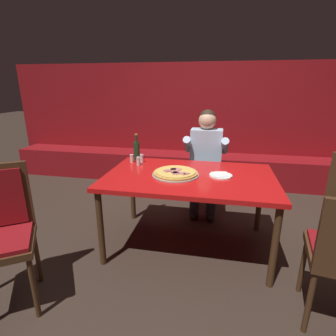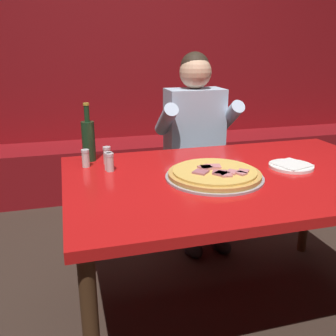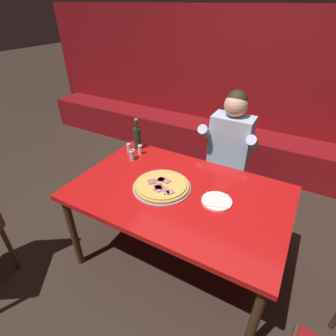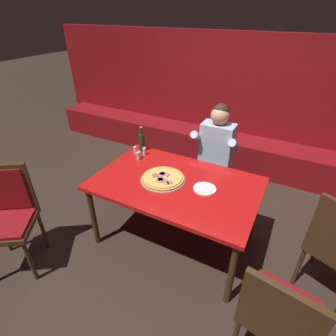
{
  "view_description": "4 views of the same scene",
  "coord_description": "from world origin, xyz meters",
  "px_view_note": "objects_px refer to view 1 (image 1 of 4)",
  "views": [
    {
      "loc": [
        0.25,
        -2.3,
        1.55
      ],
      "look_at": [
        -0.24,
        0.19,
        0.74
      ],
      "focal_mm": 28.0,
      "sensor_mm": 36.0,
      "label": 1
    },
    {
      "loc": [
        -0.74,
        -1.47,
        1.31
      ],
      "look_at": [
        -0.25,
        0.3,
        0.71
      ],
      "focal_mm": 40.0,
      "sensor_mm": 36.0,
      "label": 2
    },
    {
      "loc": [
        0.67,
        -1.36,
        1.93
      ],
      "look_at": [
        -0.1,
        0.01,
        0.91
      ],
      "focal_mm": 28.0,
      "sensor_mm": 36.0,
      "label": 3
    },
    {
      "loc": [
        0.89,
        -1.85,
        2.18
      ],
      "look_at": [
        -0.22,
        0.25,
        0.71
      ],
      "focal_mm": 28.0,
      "sensor_mm": 36.0,
      "label": 4
    }
  ],
  "objects_px": {
    "plate_white_paper": "(221,175)",
    "beer_bottle": "(137,150)",
    "pizza": "(176,173)",
    "shaker_parmesan": "(142,159)",
    "diner_seated_blue_shirt": "(205,158)",
    "main_dining_table": "(189,182)",
    "shaker_red_pepper_flakes": "(138,162)",
    "shaker_black_pepper": "(132,159)",
    "shaker_oregano": "(139,161)"
  },
  "relations": [
    {
      "from": "pizza",
      "to": "shaker_oregano",
      "type": "xyz_separation_m",
      "value": [
        -0.43,
        0.25,
        0.02
      ]
    },
    {
      "from": "shaker_red_pepper_flakes",
      "to": "pizza",
      "type": "bearing_deg",
      "value": -27.47
    },
    {
      "from": "pizza",
      "to": "beer_bottle",
      "type": "relative_size",
      "value": 1.48
    },
    {
      "from": "main_dining_table",
      "to": "shaker_red_pepper_flakes",
      "type": "height_order",
      "value": "shaker_red_pepper_flakes"
    },
    {
      "from": "shaker_black_pepper",
      "to": "shaker_parmesan",
      "type": "relative_size",
      "value": 1.0
    },
    {
      "from": "shaker_parmesan",
      "to": "plate_white_paper",
      "type": "bearing_deg",
      "value": -19.69
    },
    {
      "from": "shaker_black_pepper",
      "to": "pizza",
      "type": "bearing_deg",
      "value": -30.91
    },
    {
      "from": "main_dining_table",
      "to": "shaker_parmesan",
      "type": "relative_size",
      "value": 18.1
    },
    {
      "from": "main_dining_table",
      "to": "shaker_black_pepper",
      "type": "distance_m",
      "value": 0.73
    },
    {
      "from": "main_dining_table",
      "to": "shaker_parmesan",
      "type": "distance_m",
      "value": 0.65
    },
    {
      "from": "pizza",
      "to": "plate_white_paper",
      "type": "height_order",
      "value": "pizza"
    },
    {
      "from": "plate_white_paper",
      "to": "beer_bottle",
      "type": "relative_size",
      "value": 0.72
    },
    {
      "from": "main_dining_table",
      "to": "shaker_red_pepper_flakes",
      "type": "distance_m",
      "value": 0.6
    },
    {
      "from": "shaker_black_pepper",
      "to": "diner_seated_blue_shirt",
      "type": "bearing_deg",
      "value": 33.92
    },
    {
      "from": "plate_white_paper",
      "to": "pizza",
      "type": "bearing_deg",
      "value": -173.95
    },
    {
      "from": "main_dining_table",
      "to": "shaker_black_pepper",
      "type": "bearing_deg",
      "value": 156.03
    },
    {
      "from": "main_dining_table",
      "to": "pizza",
      "type": "height_order",
      "value": "pizza"
    },
    {
      "from": "shaker_parmesan",
      "to": "diner_seated_blue_shirt",
      "type": "height_order",
      "value": "diner_seated_blue_shirt"
    },
    {
      "from": "main_dining_table",
      "to": "beer_bottle",
      "type": "xyz_separation_m",
      "value": [
        -0.64,
        0.4,
        0.18
      ]
    },
    {
      "from": "diner_seated_blue_shirt",
      "to": "pizza",
      "type": "bearing_deg",
      "value": -105.36
    },
    {
      "from": "shaker_black_pepper",
      "to": "shaker_parmesan",
      "type": "height_order",
      "value": "same"
    },
    {
      "from": "main_dining_table",
      "to": "shaker_oregano",
      "type": "xyz_separation_m",
      "value": [
        -0.56,
        0.22,
        0.11
      ]
    },
    {
      "from": "plate_white_paper",
      "to": "main_dining_table",
      "type": "bearing_deg",
      "value": -176.23
    },
    {
      "from": "plate_white_paper",
      "to": "shaker_oregano",
      "type": "xyz_separation_m",
      "value": [
        -0.85,
        0.2,
        0.03
      ]
    },
    {
      "from": "pizza",
      "to": "shaker_red_pepper_flakes",
      "type": "relative_size",
      "value": 5.04
    },
    {
      "from": "pizza",
      "to": "diner_seated_blue_shirt",
      "type": "relative_size",
      "value": 0.34
    },
    {
      "from": "shaker_oregano",
      "to": "shaker_red_pepper_flakes",
      "type": "xyz_separation_m",
      "value": [
        0.0,
        -0.02,
        0.0
      ]
    },
    {
      "from": "pizza",
      "to": "shaker_red_pepper_flakes",
      "type": "xyz_separation_m",
      "value": [
        -0.43,
        0.22,
        0.02
      ]
    },
    {
      "from": "shaker_oregano",
      "to": "diner_seated_blue_shirt",
      "type": "bearing_deg",
      "value": 41.51
    },
    {
      "from": "main_dining_table",
      "to": "shaker_red_pepper_flakes",
      "type": "bearing_deg",
      "value": 160.45
    },
    {
      "from": "beer_bottle",
      "to": "plate_white_paper",
      "type": "bearing_deg",
      "value": -22.46
    },
    {
      "from": "shaker_black_pepper",
      "to": "diner_seated_blue_shirt",
      "type": "xyz_separation_m",
      "value": [
        0.76,
        0.51,
        -0.09
      ]
    },
    {
      "from": "beer_bottle",
      "to": "diner_seated_blue_shirt",
      "type": "height_order",
      "value": "diner_seated_blue_shirt"
    },
    {
      "from": "shaker_black_pepper",
      "to": "shaker_oregano",
      "type": "distance_m",
      "value": 0.12
    },
    {
      "from": "shaker_black_pepper",
      "to": "shaker_red_pepper_flakes",
      "type": "relative_size",
      "value": 1.0
    },
    {
      "from": "shaker_red_pepper_flakes",
      "to": "beer_bottle",
      "type": "bearing_deg",
      "value": 111.4
    },
    {
      "from": "main_dining_table",
      "to": "diner_seated_blue_shirt",
      "type": "distance_m",
      "value": 0.81
    },
    {
      "from": "pizza",
      "to": "shaker_red_pepper_flakes",
      "type": "bearing_deg",
      "value": 152.53
    },
    {
      "from": "shaker_oregano",
      "to": "main_dining_table",
      "type": "bearing_deg",
      "value": -21.37
    },
    {
      "from": "plate_white_paper",
      "to": "shaker_parmesan",
      "type": "xyz_separation_m",
      "value": [
        -0.84,
        0.3,
        0.03
      ]
    },
    {
      "from": "shaker_black_pepper",
      "to": "shaker_red_pepper_flakes",
      "type": "height_order",
      "value": "same"
    },
    {
      "from": "pizza",
      "to": "diner_seated_blue_shirt",
      "type": "distance_m",
      "value": 0.87
    },
    {
      "from": "beer_bottle",
      "to": "shaker_parmesan",
      "type": "height_order",
      "value": "beer_bottle"
    },
    {
      "from": "main_dining_table",
      "to": "beer_bottle",
      "type": "distance_m",
      "value": 0.77
    },
    {
      "from": "beer_bottle",
      "to": "shaker_oregano",
      "type": "relative_size",
      "value": 3.4
    },
    {
      "from": "shaker_parmesan",
      "to": "shaker_red_pepper_flakes",
      "type": "distance_m",
      "value": 0.12
    },
    {
      "from": "pizza",
      "to": "diner_seated_blue_shirt",
      "type": "xyz_separation_m",
      "value": [
        0.23,
        0.83,
        -0.06
      ]
    },
    {
      "from": "shaker_parmesan",
      "to": "diner_seated_blue_shirt",
      "type": "distance_m",
      "value": 0.82
    },
    {
      "from": "pizza",
      "to": "shaker_oregano",
      "type": "height_order",
      "value": "shaker_oregano"
    },
    {
      "from": "pizza",
      "to": "shaker_parmesan",
      "type": "distance_m",
      "value": 0.55
    }
  ]
}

